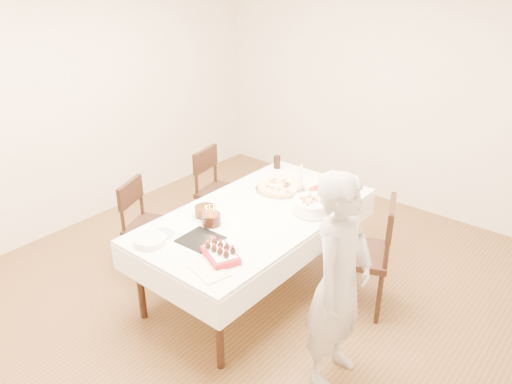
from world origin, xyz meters
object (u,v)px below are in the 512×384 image
Objects in this scene: pizza_white at (280,188)px; pasta_bowl at (313,206)px; pizza_pepperoni at (327,194)px; birthday_cake at (211,215)px; dining_table at (256,250)px; person at (339,283)px; chair_left_dessert at (152,227)px; taper_candle at (301,180)px; chair_left_savory at (222,193)px; layer_cake at (205,212)px; chair_right_savory at (359,254)px; cola_glass at (277,162)px; strawberry_box at (220,254)px.

pasta_bowl reaches higher than pizza_white.
pizza_white is 0.52m from pasta_bowl.
pizza_pepperoni is 1.14m from birthday_cake.
person reaches higher than dining_table.
chair_left_dessert is 2.64× the size of pasta_bowl.
birthday_cake is (-0.24, -0.92, -0.07)m from taper_candle.
taper_candle reaches higher than chair_left_savory.
layer_cake is at bearing 79.40° from person.
chair_right_savory is 3.32× the size of taper_candle.
chair_left_savory is at bearing 178.02° from pizza_white.
birthday_cake reaches higher than pizza_white.
dining_table is at bearing -62.92° from cola_glass.
birthday_cake is at bearing -92.04° from pizza_white.
chair_left_savory reaches higher than pizza_pepperoni.
chair_left_savory is at bearing 149.68° from dining_table.
person is 1.25m from birthday_cake.
person is 5.30× the size of strawberry_box.
pizza_white is at bearing 106.84° from strawberry_box.
layer_cake is 1.47× the size of birthday_cake.
chair_left_savory is 1.71m from strawberry_box.
birthday_cake is at bearing -104.88° from taper_candle.
chair_left_savory is at bearing -173.54° from pizza_pepperoni.
pizza_pepperoni is at bearing 67.46° from birthday_cake.
birthday_cake is (-0.44, -1.05, 0.07)m from pizza_pepperoni.
strawberry_box is (1.15, -1.23, 0.32)m from chair_left_savory.
chair_right_savory is at bearing 2.53° from pasta_bowl.
chair_left_savory is at bearing 179.82° from taper_candle.
pizza_white reaches higher than dining_table.
chair_left_savory reaches higher than cola_glass.
dining_table is at bearing 109.37° from strawberry_box.
strawberry_box is at bearing 100.76° from person.
layer_cake is (-0.28, -0.32, 0.42)m from dining_table.
dining_table is 13.89× the size of birthday_cake.
chair_left_savory is 3.03× the size of taper_candle.
dining_table is 0.75m from taper_candle.
chair_left_savory is 1.24m from birthday_cake.
taper_candle is at bearing 97.11° from strawberry_box.
person reaches higher than chair_left_dessert.
dining_table is 6.29× the size of pasta_bowl.
person reaches higher than pasta_bowl.
pasta_bowl is at bearing 44.67° from layer_cake.
taper_candle is at bearing 75.12° from birthday_cake.
strawberry_box is (-0.58, -1.04, 0.28)m from chair_right_savory.
chair_left_dessert reaches higher than dining_table.
chair_right_savory is at bearing 30.78° from layer_cake.
chair_left_dessert is (-0.92, -0.40, 0.07)m from dining_table.
person is at bearing -38.56° from pizza_white.
person is 4.04× the size of pizza_pepperoni.
chair_left_dessert is 1.64m from pizza_pepperoni.
chair_right_savory is 0.55m from pasta_bowl.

